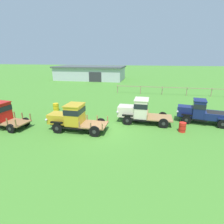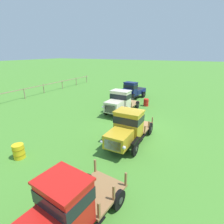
{
  "view_description": "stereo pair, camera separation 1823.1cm",
  "coord_description": "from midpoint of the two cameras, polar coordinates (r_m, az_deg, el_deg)",
  "views": [
    {
      "loc": [
        3.57,
        -13.19,
        6.06
      ],
      "look_at": [
        0.4,
        2.45,
        1.0
      ],
      "focal_mm": 28.0,
      "sensor_mm": 36.0,
      "label": 1
    },
    {
      "loc": [
        -12.17,
        -4.0,
        5.89
      ],
      "look_at": [
        0.4,
        2.45,
        1.0
      ],
      "focal_mm": 28.0,
      "sensor_mm": 36.0,
      "label": 2
    }
  ],
  "objects": [
    {
      "name": "vintage_truck_far_side",
      "position": [
        18.73,
        55.12,
        -5.33
      ],
      "size": [
        4.91,
        2.6,
        2.25
      ],
      "color": "black",
      "rests_on": "ground"
    },
    {
      "name": "oil_drum_near_fence",
      "position": [
        14.74,
        0.79,
        -4.5
      ],
      "size": [
        0.67,
        0.67,
        0.86
      ],
      "color": "gold",
      "rests_on": "ground"
    },
    {
      "name": "oil_drum_beside_row",
      "position": [
        15.79,
        55.17,
        -11.07
      ],
      "size": [
        0.59,
        0.59,
        0.82
      ],
      "color": "red",
      "rests_on": "ground"
    },
    {
      "name": "vintage_truck_second_in_line",
      "position": [
        9.87,
        20.99,
        -12.54
      ],
      "size": [
        5.13,
        2.12,
        2.31
      ],
      "color": "black",
      "rests_on": "ground"
    },
    {
      "name": "farm_shed",
      "position": [
        43.46,
        1.16,
        12.13
      ],
      "size": [
        18.51,
        10.05,
        3.63
      ],
      "color": "#B2B7BC",
      "rests_on": "ground"
    },
    {
      "name": "vintage_truck_midrow_center",
      "position": [
        14.38,
        40.86,
        -6.26
      ],
      "size": [
        5.19,
        2.34,
        2.32
      ],
      "color": "black",
      "rests_on": "ground"
    },
    {
      "name": "paddock_fence",
      "position": [
        28.46,
        36.64,
        4.05
      ],
      "size": [
        18.79,
        0.53,
        1.38
      ],
      "color": "#997F60",
      "rests_on": "ground"
    },
    {
      "name": "ground_plane",
      "position": [
        11.32,
        33.28,
        -17.53
      ],
      "size": [
        240.0,
        240.0,
        0.0
      ],
      "primitive_type": "plane",
      "color": "#47842D"
    }
  ]
}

